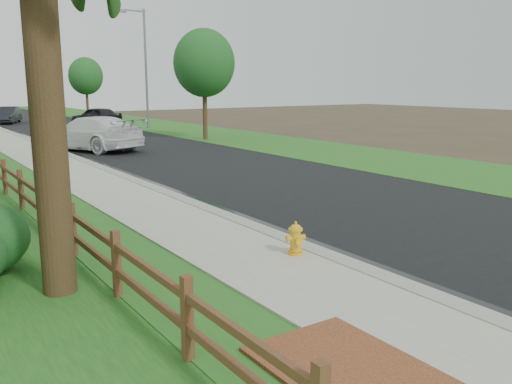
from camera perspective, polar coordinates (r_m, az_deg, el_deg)
ground at (r=8.70m, az=16.29°, el=-11.47°), size 120.00×120.00×0.00m
road at (r=41.62m, az=-18.86°, el=6.20°), size 8.00×90.00×0.02m
curb at (r=40.72m, az=-24.58°, el=5.75°), size 0.40×90.00×0.12m
wet_gutter at (r=40.78m, az=-24.09°, el=5.75°), size 0.50×90.00×0.00m
verge_far at (r=43.93m, az=-10.10°, el=6.88°), size 6.00×90.00×0.04m
brick_patch at (r=6.59m, az=10.37°, el=-18.40°), size 1.60×2.40×0.11m
ranch_fence at (r=12.05m, az=-20.28°, el=-2.27°), size 0.12×16.92×1.10m
fire_hydrant at (r=10.37m, az=4.20°, el=-4.98°), size 0.42×0.34×0.64m
white_suv at (r=28.37m, az=-17.00°, el=5.93°), size 4.51×6.31×1.70m
dark_car_mid at (r=44.51m, az=-16.47°, el=7.62°), size 3.43×4.75×1.50m
dark_car_far at (r=50.34m, az=-24.71°, el=7.37°), size 3.00×4.47×1.39m
streetlight at (r=41.32m, az=-11.74°, el=13.26°), size 1.98×0.22×8.57m
tree_near_right at (r=32.47m, az=-5.49°, el=13.34°), size 3.58×3.58×6.45m
tree_far_right at (r=52.84m, az=-17.49°, el=11.55°), size 3.08×3.08×5.67m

